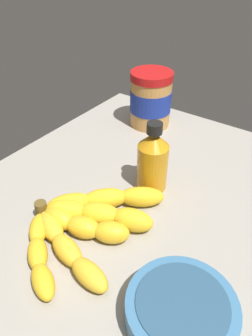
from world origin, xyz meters
TOP-DOWN VIEW (x-y plane):
  - ground_plane at (0.00, 0.00)cm, footprint 70.39×58.03cm
  - banana_bunch at (-11.70, 1.30)cm, footprint 27.86×19.31cm
  - peanut_butter_jar at (24.47, 11.79)cm, footprint 10.02×10.02cm
  - honey_bottle at (3.88, -1.45)cm, footprint 5.62×5.62cm
  - small_bowl at (-16.10, -18.02)cm, footprint 13.76×13.76cm

SIDE VIEW (x-z plane):
  - ground_plane at x=0.00cm, z-range -4.72..0.00cm
  - banana_bunch at x=-11.70cm, z-range -0.15..3.59cm
  - small_bowl at x=-16.10cm, z-range 0.04..3.92cm
  - honey_bottle at x=3.88cm, z-range -0.69..12.90cm
  - peanut_butter_jar at x=24.47cm, z-range -0.06..13.27cm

